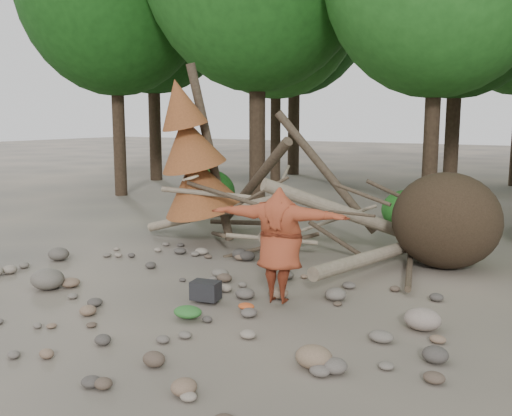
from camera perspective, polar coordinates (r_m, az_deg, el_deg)
The scene contains 13 objects.
ground at distance 9.60m, azimuth -3.43°, elevation -9.63°, with size 120.00×120.00×0.00m, color #514C44.
deadfall_pile at distance 12.32m, azimuth 15.77°, elevation -1.19°, with size 8.55×5.24×3.30m.
dead_conifer at distance 13.68m, azimuth -6.32°, elevation 4.99°, with size 2.06×2.16×4.35m.
bush_left at distance 18.30m, azimuth -4.93°, elevation 1.66°, with size 1.80×1.80×1.44m, color #195015.
bush_mid at distance 16.09m, azimuth 14.90°, elevation -0.22°, with size 1.40×1.40×1.12m, color #22661D.
frisbee_thrower at distance 9.25m, azimuth 2.36°, elevation -3.71°, with size 3.18×0.99×1.99m.
backpack at distance 9.67m, azimuth -5.06°, elevation -8.54°, with size 0.46×0.31×0.31m, color black.
cloth_green at distance 8.92m, azimuth -6.84°, elevation -10.58°, with size 0.46×0.38×0.17m, color #2B6629.
cloth_orange at distance 9.22m, azimuth -0.98°, elevation -10.08°, with size 0.27×0.22×0.10m, color #BE4C20.
boulder_front_left at distance 11.01m, azimuth -20.13°, elevation -6.69°, with size 0.63×0.57×0.38m, color #635C52.
boulder_front_right at distance 7.33m, azimuth 5.81°, elevation -14.59°, with size 0.47×0.42×0.28m, color #806750.
boulder_mid_right at distance 8.81m, azimuth 16.33°, elevation -10.62°, with size 0.54×0.49×0.32m, color gray.
boulder_mid_left at distance 13.11m, azimuth -19.14°, elevation -4.36°, with size 0.47×0.43×0.28m, color #575149.
Camera 1 is at (5.16, -7.49, 3.08)m, focal length 40.00 mm.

